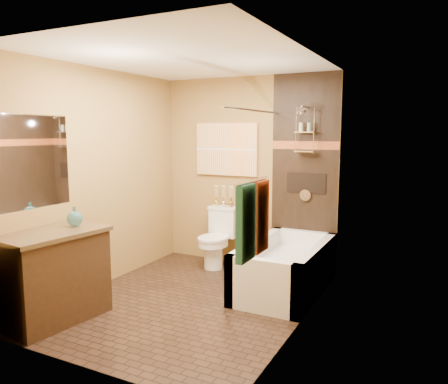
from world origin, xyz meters
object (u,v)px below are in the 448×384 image
Objects in this scene: toilet at (218,237)px; vanity at (53,275)px; sunset_painting at (226,149)px; bathtub at (285,272)px.

vanity is at bearing -105.70° from toilet.
sunset_painting reaches higher than bathtub.
bathtub is at bearing 52.17° from vanity.
bathtub is at bearing -33.22° from sunset_painting.
toilet reaches higher than bathtub.
toilet is 2.28m from vanity.
vanity is at bearing -104.14° from sunset_painting.
sunset_painting is at bearing 90.05° from toilet.
vanity is (-0.62, -2.19, 0.04)m from toilet.
sunset_painting is 0.60× the size of bathtub.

